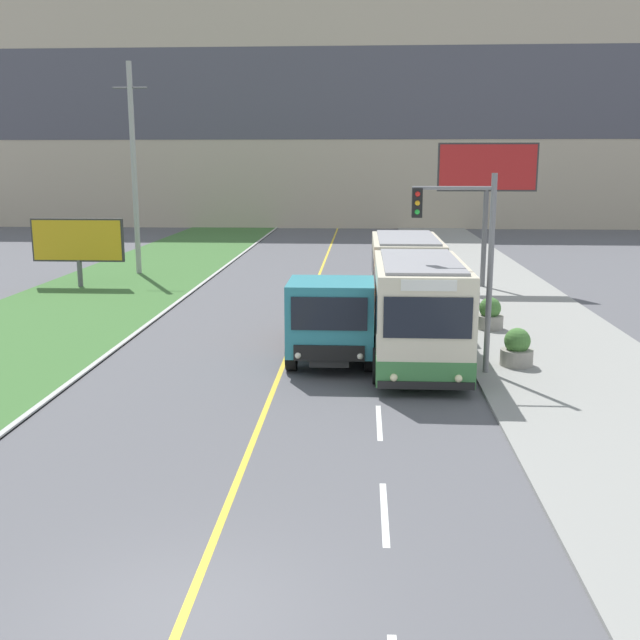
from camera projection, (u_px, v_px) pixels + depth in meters
name	position (u px, v px, depth m)	size (l,w,h in m)	color
ground_plane	(183.00, 618.00, 9.88)	(300.00, 300.00, 0.00)	#56565B
lane_marking_centre	(219.00, 575.00, 10.90)	(2.88, 140.00, 0.01)	gold
apartment_block_background	(340.00, 103.00, 70.06)	(80.00, 8.04, 22.70)	#BCAD93
city_bus	(411.00, 294.00, 24.91)	(2.66, 12.92, 3.20)	beige
dump_truck	(332.00, 320.00, 22.40)	(2.56, 6.52, 2.59)	black
utility_pole_far	(134.00, 169.00, 39.46)	(1.80, 0.28, 11.01)	#9E9E99
traffic_light_mast	(467.00, 248.00, 20.55)	(2.28, 0.32, 5.63)	slate
billboard_large	(487.00, 175.00, 34.83)	(4.61, 0.24, 6.81)	#59595B
billboard_small	(78.00, 241.00, 35.79)	(4.45, 0.24, 3.30)	#59595B
planter_round_near	(517.00, 349.00, 21.83)	(0.95, 0.95, 1.12)	gray
planter_round_second	(490.00, 315.00, 26.66)	(0.96, 0.96, 1.14)	gray
planter_round_third	(467.00, 291.00, 31.49)	(1.06, 1.06, 1.20)	gray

